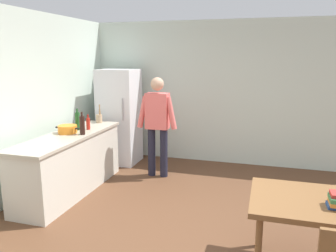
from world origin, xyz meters
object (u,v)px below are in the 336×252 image
Objects in this scene: person at (157,120)px; bottle_wine_green at (78,121)px; bottle_wine_dark at (82,125)px; refrigerator at (120,117)px; cooking_pot at (67,129)px; utensil_jar at (99,118)px; bottle_sauce_red at (88,124)px; dining_table at (329,210)px.

bottle_wine_green is (-1.08, -0.72, 0.07)m from person.
bottle_wine_green is at bearing 132.03° from bottle_wine_dark.
refrigerator reaches higher than bottle_wine_green.
bottle_wine_dark is (0.27, -0.02, 0.09)m from cooking_pot.
bottle_wine_green and bottle_wine_dark have the same top height.
utensil_jar reaches higher than cooking_pot.
cooking_pot is 1.25× the size of utensil_jar.
refrigerator is 1.20m from bottle_sauce_red.
person is at bearing 40.93° from cooking_pot.
refrigerator is at bearing 81.84° from utensil_jar.
person is 1.30m from bottle_wine_dark.
bottle_sauce_red is (0.17, 0.32, 0.04)m from cooking_pot.
utensil_jar is at bearing 100.52° from bottle_sauce_red.
cooking_pot is 0.26m from bottle_wine_green.
refrigerator is at bearing 140.71° from dining_table.
dining_table is at bearing -20.02° from bottle_wine_dark.
cooking_pot is at bearing -94.48° from utensil_jar.
dining_table is 4.37× the size of utensil_jar.
dining_table is 3.67m from cooking_pot.
cooking_pot is 1.18× the size of bottle_wine_green.
refrigerator is 1.29× the size of dining_table.
bottle_sauce_red is 0.71× the size of bottle_wine_dark.
bottle_sauce_red is at bearing -145.39° from person.
bottle_wine_dark is at bearing -4.27° from cooking_pot.
bottle_sauce_red is (-0.94, -0.65, 0.02)m from person.
bottle_wine_green reaches higher than utensil_jar.
cooking_pot is 1.67× the size of bottle_sauce_red.
bottle_sauce_red is at bearing 155.49° from dining_table.
cooking_pot is at bearing -96.04° from refrigerator.
person is 5.31× the size of utensil_jar.
bottle_sauce_red is 0.35m from bottle_wine_dark.
person is at bearing 4.87° from utensil_jar.
refrigerator is at bearing 84.14° from bottle_wine_green.
bottle_wine_green reaches higher than dining_table.
utensil_jar is (-0.09, -0.64, 0.08)m from refrigerator.
refrigerator is 4.50× the size of cooking_pot.
bottle_wine_green is at bearing 157.43° from dining_table.
bottle_wine_green is (0.03, 0.24, 0.09)m from cooking_pot.
utensil_jar is 0.94× the size of bottle_wine_green.
bottle_wine_dark is at bearing 159.98° from dining_table.
dining_table is 5.83× the size of bottle_sauce_red.
bottle_wine_dark is at bearing -77.50° from utensil_jar.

